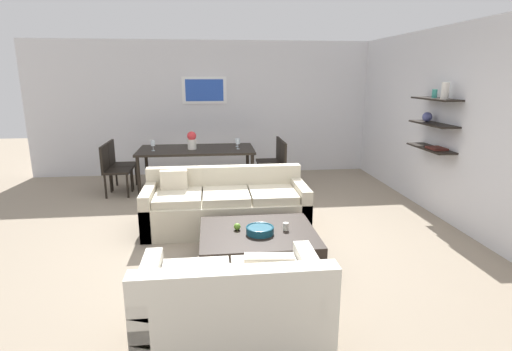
{
  "coord_description": "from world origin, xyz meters",
  "views": [
    {
      "loc": [
        -0.29,
        -4.84,
        2.03
      ],
      "look_at": [
        0.29,
        0.2,
        0.75
      ],
      "focal_mm": 28.07,
      "sensor_mm": 36.0,
      "label": 1
    }
  ],
  "objects_px": {
    "dining_chair_left_near": "(112,167)",
    "coffee_table": "(258,248)",
    "dining_table": "(196,152)",
    "centerpiece_vase": "(192,140)",
    "loveseat_white": "(233,307)",
    "decorative_bowl": "(260,230)",
    "dining_chair_right_far": "(273,158)",
    "wine_glass_right_near": "(238,142)",
    "apple_on_coffee_table": "(237,227)",
    "sofa_beige": "(225,207)",
    "dining_chair_right_near": "(277,163)",
    "wine_glass_left_near": "(153,143)",
    "dining_chair_left_far": "(118,161)",
    "candle_jar": "(286,227)"
  },
  "relations": [
    {
      "from": "dining_table",
      "to": "centerpiece_vase",
      "type": "xyz_separation_m",
      "value": [
        -0.07,
        -0.05,
        0.22
      ]
    },
    {
      "from": "dining_chair_left_near",
      "to": "wine_glass_left_near",
      "type": "distance_m",
      "value": 0.79
    },
    {
      "from": "dining_table",
      "to": "wine_glass_right_near",
      "type": "relative_size",
      "value": 10.84
    },
    {
      "from": "candle_jar",
      "to": "dining_table",
      "type": "xyz_separation_m",
      "value": [
        -1.05,
        3.08,
        0.27
      ]
    },
    {
      "from": "dining_chair_left_near",
      "to": "centerpiece_vase",
      "type": "relative_size",
      "value": 2.79
    },
    {
      "from": "dining_chair_right_far",
      "to": "wine_glass_left_near",
      "type": "bearing_deg",
      "value": -170.65
    },
    {
      "from": "dining_chair_left_far",
      "to": "apple_on_coffee_table",
      "type": "bearing_deg",
      "value": -59.05
    },
    {
      "from": "dining_chair_right_far",
      "to": "dining_chair_left_near",
      "type": "bearing_deg",
      "value": -170.85
    },
    {
      "from": "apple_on_coffee_table",
      "to": "coffee_table",
      "type": "bearing_deg",
      "value": -17.42
    },
    {
      "from": "loveseat_white",
      "to": "dining_chair_left_near",
      "type": "distance_m",
      "value": 4.52
    },
    {
      "from": "decorative_bowl",
      "to": "dining_chair_left_far",
      "type": "bearing_deg",
      "value": 122.86
    },
    {
      "from": "dining_chair_right_far",
      "to": "centerpiece_vase",
      "type": "bearing_deg",
      "value": -169.56
    },
    {
      "from": "wine_glass_right_near",
      "to": "apple_on_coffee_table",
      "type": "bearing_deg",
      "value": -94.3
    },
    {
      "from": "coffee_table",
      "to": "apple_on_coffee_table",
      "type": "xyz_separation_m",
      "value": [
        -0.22,
        0.07,
        0.23
      ]
    },
    {
      "from": "wine_glass_right_near",
      "to": "dining_table",
      "type": "bearing_deg",
      "value": 170.27
    },
    {
      "from": "candle_jar",
      "to": "dining_chair_right_near",
      "type": "xyz_separation_m",
      "value": [
        0.38,
        2.85,
        0.08
      ]
    },
    {
      "from": "apple_on_coffee_table",
      "to": "centerpiece_vase",
      "type": "height_order",
      "value": "centerpiece_vase"
    },
    {
      "from": "dining_table",
      "to": "wine_glass_left_near",
      "type": "distance_m",
      "value": 0.77
    },
    {
      "from": "dining_chair_right_far",
      "to": "wine_glass_right_near",
      "type": "bearing_deg",
      "value": -152.7
    },
    {
      "from": "dining_chair_right_near",
      "to": "loveseat_white",
      "type": "bearing_deg",
      "value": -103.98
    },
    {
      "from": "loveseat_white",
      "to": "dining_chair_left_far",
      "type": "xyz_separation_m",
      "value": [
        -1.82,
        4.59,
        0.21
      ]
    },
    {
      "from": "dining_chair_right_far",
      "to": "wine_glass_left_near",
      "type": "relative_size",
      "value": 4.8
    },
    {
      "from": "decorative_bowl",
      "to": "wine_glass_right_near",
      "type": "relative_size",
      "value": 1.61
    },
    {
      "from": "dining_table",
      "to": "wine_glass_left_near",
      "type": "bearing_deg",
      "value": -170.27
    },
    {
      "from": "sofa_beige",
      "to": "decorative_bowl",
      "type": "xyz_separation_m",
      "value": [
        0.32,
        -1.21,
        0.13
      ]
    },
    {
      "from": "loveseat_white",
      "to": "decorative_bowl",
      "type": "height_order",
      "value": "loveseat_white"
    },
    {
      "from": "decorative_bowl",
      "to": "dining_table",
      "type": "relative_size",
      "value": 0.15
    },
    {
      "from": "dining_chair_right_far",
      "to": "centerpiece_vase",
      "type": "relative_size",
      "value": 2.79
    },
    {
      "from": "wine_glass_left_near",
      "to": "wine_glass_right_near",
      "type": "height_order",
      "value": "wine_glass_right_near"
    },
    {
      "from": "dining_chair_right_near",
      "to": "dining_chair_left_near",
      "type": "bearing_deg",
      "value": 180.0
    },
    {
      "from": "candle_jar",
      "to": "centerpiece_vase",
      "type": "distance_m",
      "value": 3.27
    },
    {
      "from": "decorative_bowl",
      "to": "centerpiece_vase",
      "type": "relative_size",
      "value": 0.96
    },
    {
      "from": "candle_jar",
      "to": "wine_glass_right_near",
      "type": "xyz_separation_m",
      "value": [
        -0.31,
        2.96,
        0.46
      ]
    },
    {
      "from": "coffee_table",
      "to": "decorative_bowl",
      "type": "height_order",
      "value": "decorative_bowl"
    },
    {
      "from": "loveseat_white",
      "to": "dining_chair_left_near",
      "type": "xyz_separation_m",
      "value": [
        -1.82,
        4.13,
        0.21
      ]
    },
    {
      "from": "decorative_bowl",
      "to": "centerpiece_vase",
      "type": "xyz_separation_m",
      "value": [
        -0.82,
        3.1,
        0.49
      ]
    },
    {
      "from": "sofa_beige",
      "to": "centerpiece_vase",
      "type": "bearing_deg",
      "value": 104.9
    },
    {
      "from": "decorative_bowl",
      "to": "dining_chair_right_near",
      "type": "distance_m",
      "value": 2.99
    },
    {
      "from": "apple_on_coffee_table",
      "to": "dining_chair_left_near",
      "type": "xyz_separation_m",
      "value": [
        -1.94,
        2.78,
        0.09
      ]
    },
    {
      "from": "sofa_beige",
      "to": "dining_chair_left_near",
      "type": "height_order",
      "value": "dining_chair_left_near"
    },
    {
      "from": "dining_chair_right_far",
      "to": "centerpiece_vase",
      "type": "distance_m",
      "value": 1.57
    },
    {
      "from": "dining_chair_left_near",
      "to": "coffee_table",
      "type": "bearing_deg",
      "value": -52.78
    },
    {
      "from": "coffee_table",
      "to": "wine_glass_left_near",
      "type": "bearing_deg",
      "value": 116.56
    },
    {
      "from": "dining_chair_left_far",
      "to": "dining_chair_right_far",
      "type": "bearing_deg",
      "value": 0.0
    },
    {
      "from": "dining_table",
      "to": "dining_chair_right_far",
      "type": "height_order",
      "value": "dining_chair_right_far"
    },
    {
      "from": "sofa_beige",
      "to": "dining_chair_right_near",
      "type": "bearing_deg",
      "value": 59.81
    },
    {
      "from": "sofa_beige",
      "to": "candle_jar",
      "type": "bearing_deg",
      "value": -61.8
    },
    {
      "from": "dining_chair_right_near",
      "to": "wine_glass_left_near",
      "type": "height_order",
      "value": "wine_glass_left_near"
    },
    {
      "from": "apple_on_coffee_table",
      "to": "dining_table",
      "type": "xyz_separation_m",
      "value": [
        -0.52,
        3.01,
        0.27
      ]
    },
    {
      "from": "sofa_beige",
      "to": "wine_glass_left_near",
      "type": "xyz_separation_m",
      "value": [
        -1.17,
        1.81,
        0.59
      ]
    }
  ]
}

